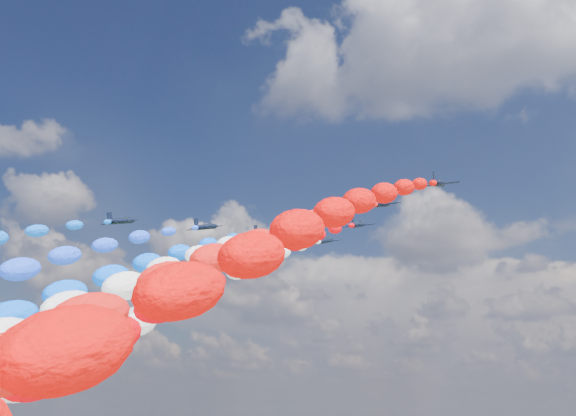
% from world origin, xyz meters
% --- Properties ---
extents(jet_0, '(8.07, 10.94, 5.06)m').
position_xyz_m(jet_0, '(-33.61, -8.09, 98.69)').
color(jet_0, black).
extents(jet_1, '(8.23, 11.06, 5.06)m').
position_xyz_m(jet_1, '(-19.84, 3.79, 98.69)').
color(jet_1, black).
extents(jet_2, '(8.32, 11.12, 5.06)m').
position_xyz_m(jet_2, '(-11.04, 14.16, 98.69)').
color(jet_2, black).
extents(trail_2, '(5.93, 130.93, 59.64)m').
position_xyz_m(trail_2, '(-11.04, -52.65, 70.64)').
color(trail_2, '#0456FB').
extents(jet_3, '(7.98, 10.88, 5.06)m').
position_xyz_m(jet_3, '(0.15, 12.44, 98.69)').
color(jet_3, black).
extents(trail_3, '(5.93, 130.93, 59.64)m').
position_xyz_m(trail_3, '(0.15, -54.37, 70.64)').
color(trail_3, white).
extents(jet_4, '(8.00, 10.89, 5.06)m').
position_xyz_m(jet_4, '(-0.97, 27.08, 98.69)').
color(jet_4, black).
extents(trail_4, '(5.93, 130.93, 59.64)m').
position_xyz_m(trail_4, '(-0.97, -39.73, 70.64)').
color(trail_4, white).
extents(jet_5, '(8.29, 11.10, 5.06)m').
position_xyz_m(jet_5, '(11.28, 15.92, 98.69)').
color(jet_5, black).
extents(trail_5, '(5.93, 130.93, 59.64)m').
position_xyz_m(trail_5, '(11.28, -50.89, 70.64)').
color(trail_5, '#E6000A').
extents(jet_6, '(8.45, 11.21, 5.06)m').
position_xyz_m(jet_6, '(20.67, 2.75, 98.69)').
color(jet_6, black).
extents(trail_6, '(5.93, 130.93, 59.64)m').
position_xyz_m(trail_6, '(20.67, -64.06, 70.64)').
color(trail_6, red).
extents(jet_7, '(8.25, 11.07, 5.06)m').
position_xyz_m(jet_7, '(33.93, -5.63, 98.69)').
color(jet_7, black).
extents(trail_7, '(5.93, 130.93, 59.64)m').
position_xyz_m(trail_7, '(33.93, -72.45, 70.64)').
color(trail_7, red).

